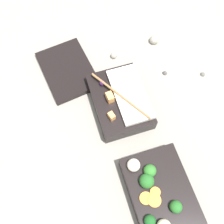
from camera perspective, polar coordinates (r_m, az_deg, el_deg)
name	(u,v)px	position (r m, az deg, el deg)	size (l,w,h in m)	color
ground_plane	(134,145)	(0.76, 4.81, -7.14)	(3.00, 3.00, 0.00)	gray
bento_tray_vegetable	(159,192)	(0.71, 10.11, -16.69)	(0.21, 0.15, 0.08)	black
bento_tray_rice	(120,101)	(0.78, 1.79, 2.46)	(0.21, 0.15, 0.08)	black
bento_lid	(68,70)	(0.87, -9.63, 9.01)	(0.21, 0.15, 0.02)	black
pebble_0	(114,56)	(0.90, 0.36, 12.14)	(0.02, 0.02, 0.02)	gray
pebble_1	(203,74)	(0.91, 19.16, 7.83)	(0.02, 0.02, 0.02)	#595651
pebble_2	(165,73)	(0.88, 11.45, 8.37)	(0.02, 0.02, 0.02)	#474442
pebble_3	(154,40)	(0.95, 9.10, 15.17)	(0.03, 0.03, 0.03)	gray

